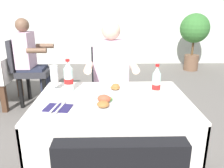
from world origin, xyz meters
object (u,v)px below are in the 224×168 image
Objects in this scene: beer_glass_left at (54,76)px; napkin_cutlery_set at (58,108)px; seated_diner_far at (111,76)px; plate_far_diner at (115,89)px; main_dining_table at (112,120)px; background_chair_right at (28,68)px; cola_bottle_secondary at (69,77)px; plate_near_camera at (105,103)px; potted_plant_corner at (194,33)px; cola_bottle_primary at (156,83)px; background_patron at (30,57)px; chair_far_diner_seat at (110,87)px.

napkin_cutlery_set is (0.10, -0.39, -0.10)m from beer_glass_left.
plate_far_diner is (0.02, -0.52, 0.04)m from seated_diner_far.
background_chair_right reaches higher than main_dining_table.
cola_bottle_secondary is at bearing 153.16° from main_dining_table.
seated_diner_far reaches higher than plate_near_camera.
potted_plant_corner is (1.96, 2.98, 0.17)m from seated_diner_far.
seated_diner_far reaches higher than main_dining_table.
potted_plant_corner is (1.64, 3.65, 0.04)m from cola_bottle_primary.
potted_plant_corner is at bearing 32.39° from background_patron.
seated_diner_far is 6.44× the size of napkin_cutlery_set.
potted_plant_corner is at bearing 61.81° from main_dining_table.
cola_bottle_secondary is (-0.34, -0.63, 0.29)m from chair_far_diner_seat.
beer_glass_left is 0.76× the size of cola_bottle_secondary.
main_dining_table is 0.43m from cola_bottle_primary.
chair_far_diner_seat and background_chair_right have the same top height.
seated_diner_far reaches higher than background_chair_right.
chair_far_diner_seat is at bearing 112.73° from cola_bottle_primary.
cola_bottle_secondary reaches higher than beer_glass_left.
chair_far_diner_seat is at bearing -38.04° from background_patron.
background_patron is 3.69m from potted_plant_corner.
beer_glass_left is (-0.47, -0.47, 0.13)m from seated_diner_far.
background_chair_right is at bearing 125.18° from main_dining_table.
plate_far_diner is at bearing -52.38° from background_patron.
cola_bottle_secondary is 0.27× the size of background_chair_right.
background_chair_right is at bearing 143.12° from chair_far_diner_seat.
beer_glass_left is 0.41m from napkin_cutlery_set.
background_chair_right is at bearing 116.31° from beer_glass_left.
background_patron reaches higher than cola_bottle_secondary.
plate_near_camera is 0.26× the size of background_chair_right.
cola_bottle_primary is (0.38, 0.16, 0.09)m from plate_near_camera.
napkin_cutlery_set is at bearing -75.37° from beer_glass_left.
plate_far_diner is 0.18× the size of background_patron.
main_dining_table is 2.08m from background_chair_right.
plate_near_camera is (-0.05, -0.14, 0.20)m from main_dining_table.
chair_far_diner_seat is 0.77m from cola_bottle_secondary.
main_dining_table is 1.15× the size of chair_far_diner_seat.
plate_near_camera is 0.99× the size of cola_bottle_primary.
cola_bottle_secondary is (-0.37, 0.00, 0.10)m from plate_far_diner.
beer_glass_left is at bearing -65.23° from background_patron.
cola_bottle_secondary is at bearing -60.76° from background_chair_right.
main_dining_table is at bearing -25.21° from beer_glass_left.
plate_near_camera is 0.42m from cola_bottle_primary.
background_chair_right is (-1.52, 1.67, -0.29)m from cola_bottle_primary.
seated_diner_far is 6.30× the size of beer_glass_left.
main_dining_table is 4.48× the size of plate_near_camera.
chair_far_diner_seat is at bearing 86.87° from plate_near_camera.
plate_far_diner is at bearing -87.34° from chair_far_diner_seat.
beer_glass_left is at bearing 174.41° from plate_far_diner.
chair_far_diner_seat is 3.50m from potted_plant_corner.
background_patron is at bearing 141.96° from chair_far_diner_seat.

